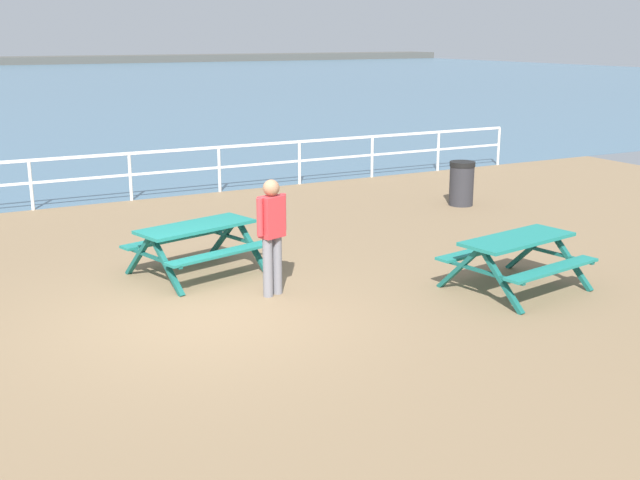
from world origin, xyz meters
TOP-DOWN VIEW (x-y plane):
  - ground_plane at (0.00, 0.00)m, footprint 30.00×24.00m
  - seaward_railing at (-0.00, 7.75)m, footprint 23.07×0.07m
  - picnic_table_near_right at (4.32, -1.07)m, footprint 2.03×1.80m
  - picnic_table_mid_centre at (0.50, 1.80)m, footprint 2.13×1.92m
  - visitor at (1.11, 0.34)m, footprint 0.51×0.32m
  - litter_bin at (7.22, 3.92)m, footprint 0.55×0.55m

SIDE VIEW (x-z plane):
  - ground_plane at x=0.00m, z-range -0.20..0.00m
  - litter_bin at x=7.22m, z-range 0.00..0.95m
  - picnic_table_near_right at x=4.32m, z-range 0.19..0.98m
  - picnic_table_mid_centre at x=0.50m, z-range 0.19..0.98m
  - seaward_railing at x=0.00m, z-range 0.22..1.30m
  - visitor at x=1.11m, z-range 0.12..1.78m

